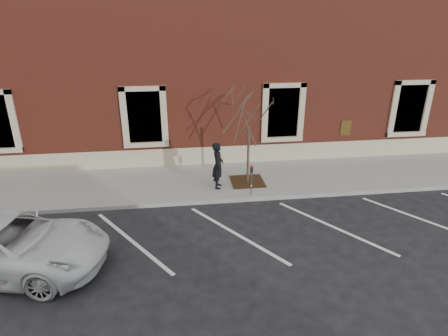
{
  "coord_description": "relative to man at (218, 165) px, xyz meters",
  "views": [
    {
      "loc": [
        -1.67,
        -12.17,
        6.36
      ],
      "look_at": [
        0.0,
        0.6,
        1.1
      ],
      "focal_mm": 30.0,
      "sensor_mm": 36.0,
      "label": 1
    }
  ],
  "objects": [
    {
      "name": "building_civic",
      "position": [
        0.19,
        6.76,
        2.93
      ],
      "size": [
        40.0,
        8.62,
        8.0
      ],
      "color": "maroon",
      "rests_on": "ground"
    },
    {
      "name": "parking_stripes",
      "position": [
        0.19,
        -3.18,
        -1.06
      ],
      "size": [
        28.0,
        4.4,
        0.01
      ],
      "primitive_type": null,
      "color": "silver",
      "rests_on": "ground"
    },
    {
      "name": "parking_meter",
      "position": [
        1.13,
        -0.86,
        -0.08
      ],
      "size": [
        0.11,
        0.08,
        1.19
      ],
      "rotation": [
        0.0,
        0.0,
        -0.29
      ],
      "color": "#595B60",
      "rests_on": "sidewalk_near"
    },
    {
      "name": "ground",
      "position": [
        0.19,
        -0.98,
        -1.06
      ],
      "size": [
        120.0,
        120.0,
        0.0
      ],
      "primitive_type": "plane",
      "color": "#28282B",
      "rests_on": "ground"
    },
    {
      "name": "sapling",
      "position": [
        1.23,
        0.34,
        1.89
      ],
      "size": [
        2.41,
        2.41,
        4.01
      ],
      "color": "#4F3C30",
      "rests_on": "sidewalk_near"
    },
    {
      "name": "curb_near",
      "position": [
        0.19,
        -1.03,
        -0.99
      ],
      "size": [
        40.0,
        0.12,
        0.15
      ],
      "primitive_type": "cube",
      "color": "#9E9E99",
      "rests_on": "ground"
    },
    {
      "name": "sidewalk_near",
      "position": [
        0.19,
        0.77,
        -0.99
      ],
      "size": [
        40.0,
        3.5,
        0.15
      ],
      "primitive_type": "cube",
      "color": "#AEABA3",
      "rests_on": "ground"
    },
    {
      "name": "tree_grate",
      "position": [
        1.23,
        0.34,
        -0.89
      ],
      "size": [
        1.3,
        1.3,
        0.03
      ],
      "primitive_type": "cube",
      "color": "#392712",
      "rests_on": "sidewalk_near"
    },
    {
      "name": "white_truck",
      "position": [
        -6.13,
        -4.1,
        -0.32
      ],
      "size": [
        5.71,
        3.5,
        1.48
      ],
      "primitive_type": "imported",
      "rotation": [
        0.0,
        0.0,
        1.36
      ],
      "color": "white",
      "rests_on": "ground"
    },
    {
      "name": "man",
      "position": [
        0.0,
        0.0,
        0.0
      ],
      "size": [
        0.54,
        0.73,
        1.82
      ],
      "primitive_type": "imported",
      "rotation": [
        0.0,
        0.0,
        1.4
      ],
      "color": "black",
      "rests_on": "sidewalk_near"
    }
  ]
}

